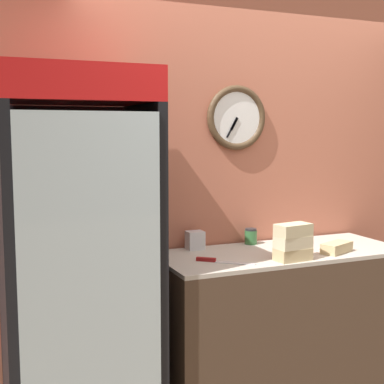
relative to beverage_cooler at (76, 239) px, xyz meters
name	(u,v)px	position (x,y,z in m)	size (l,w,h in m)	color
wall_back	(254,180)	(1.31, 0.35, 0.25)	(5.20, 0.10, 2.70)	#B7664C
prep_counter	(280,320)	(1.31, -0.02, -0.64)	(1.61, 0.65, 0.93)	#4C3828
beverage_cooler	(76,239)	(0.00, 0.00, 0.00)	(0.80, 0.71, 2.02)	black
sandwich_stack_bottom	(293,254)	(1.24, -0.26, -0.14)	(0.22, 0.13, 0.07)	tan
sandwich_stack_middle	(293,242)	(1.24, -0.26, -0.07)	(0.23, 0.14, 0.07)	beige
sandwich_stack_top	(293,230)	(1.24, -0.26, 0.01)	(0.23, 0.15, 0.07)	beige
sandwich_flat_left	(337,248)	(1.60, -0.20, -0.15)	(0.25, 0.19, 0.07)	tan
chefs_knife	(217,261)	(0.80, -0.13, -0.17)	(0.30, 0.25, 0.02)	silver
condiment_jar	(251,236)	(1.23, 0.24, -0.13)	(0.08, 0.08, 0.11)	#336B38
napkin_dispenser	(195,240)	(0.81, 0.23, -0.12)	(0.11, 0.09, 0.12)	silver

